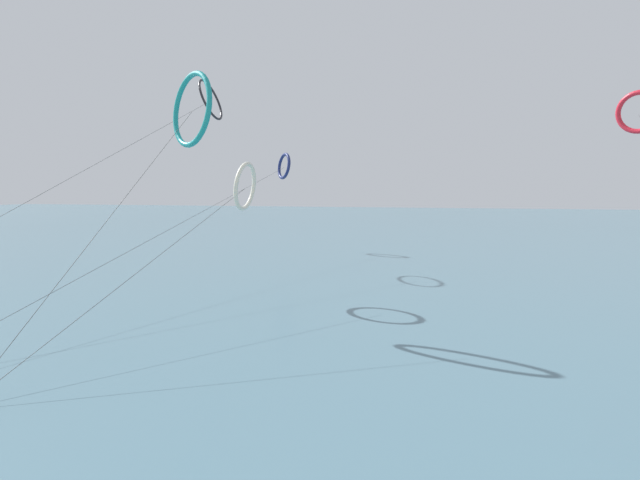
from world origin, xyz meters
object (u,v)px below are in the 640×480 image
(kite_ivory, at_px, (245,186))
(kite_navy, at_px, (284,166))
(kite_crimson, at_px, (639,112))
(kite_charcoal, at_px, (210,100))
(kite_teal, at_px, (192,110))

(kite_ivory, relative_size, kite_navy, 0.42)
(kite_ivory, bearing_deg, kite_navy, -166.91)
(kite_crimson, relative_size, kite_navy, 0.51)
(kite_navy, xyz_separation_m, kite_charcoal, (-4.04, -13.10, 6.61))
(kite_crimson, height_order, kite_navy, kite_crimson)
(kite_ivory, height_order, kite_crimson, kite_crimson)
(kite_ivory, distance_m, kite_charcoal, 21.20)
(kite_ivory, xyz_separation_m, kite_charcoal, (-10.44, 15.89, 9.37))
(kite_ivory, bearing_deg, kite_charcoal, -146.07)
(kite_crimson, bearing_deg, kite_charcoal, 30.87)
(kite_teal, height_order, kite_crimson, kite_crimson)
(kite_ivory, distance_m, kite_crimson, 32.21)
(kite_teal, relative_size, kite_ivory, 0.75)
(kite_ivory, height_order, kite_navy, kite_navy)
(kite_ivory, bearing_deg, kite_teal, -12.47)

